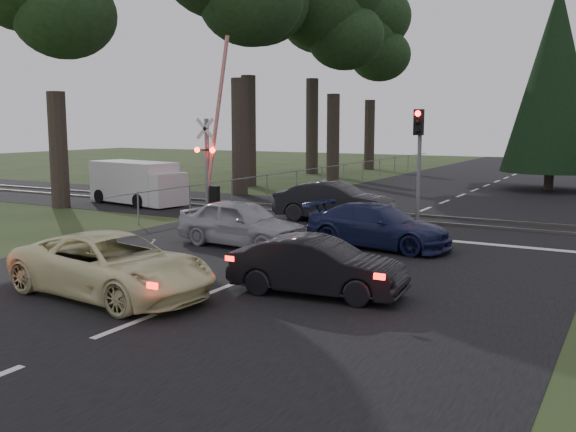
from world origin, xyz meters
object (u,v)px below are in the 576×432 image
Objects in this scene: cream_coupe at (112,265)px; dark_car_far at (335,202)px; white_van at (139,183)px; crossing_signal at (212,162)px; blue_sedan at (378,226)px; silver_car at (242,223)px; dark_hatchback at (317,267)px; traffic_signal_center at (419,147)px.

dark_car_far reaches higher than cream_coupe.
crossing_signal is at bearing 2.47° from white_van.
crossing_signal is at bearing 72.61° from blue_sedan.
crossing_signal is 1.47× the size of cream_coupe.
white_van is (-9.43, 6.05, 0.27)m from silver_car.
white_van reaches higher than dark_hatchback.
blue_sedan is at bearing -58.46° from silver_car.
silver_car reaches higher than cream_coupe.
cream_coupe is at bearing 114.54° from dark_hatchback.
cream_coupe is 4.32m from dark_hatchback.
silver_car is 5.78m from dark_car_far.
traffic_signal_center is at bearing -85.68° from dark_car_far.
dark_hatchback is (9.34, -9.20, -1.44)m from crossing_signal.
traffic_signal_center is 1.01× the size of silver_car.
silver_car is at bearing 11.74° from cream_coupe.
dark_car_far is (5.30, 0.36, -1.33)m from crossing_signal.
dark_hatchback is at bearing -83.95° from traffic_signal_center.
white_van is at bearing 171.79° from crossing_signal.
blue_sedan is at bearing 2.35° from dark_hatchback.
crossing_signal reaches higher than dark_hatchback.
white_van is at bearing -178.89° from traffic_signal_center.
crossing_signal is at bearing 87.99° from dark_car_far.
cream_coupe reaches higher than blue_sedan.
dark_car_far is at bearing 3.85° from crossing_signal.
crossing_signal is 12.76m from cream_coupe.
traffic_signal_center is 12.73m from cream_coupe.
silver_car is at bearing -117.65° from traffic_signal_center.
traffic_signal_center is 0.80× the size of white_van.
dark_car_far reaches higher than silver_car.
white_van is at bearing 45.61° from cream_coupe.
dark_hatchback is 0.73× the size of white_van.
crossing_signal is 1.58× the size of dark_car_far.
crossing_signal reaches higher than traffic_signal_center.
cream_coupe is at bearing 175.64° from dark_car_far.
white_van reaches higher than cream_coupe.
white_van is (-13.02, 4.27, 0.33)m from blue_sedan.
blue_sedan is 5.15m from dark_car_far.
silver_car is (-3.30, -6.30, -2.11)m from traffic_signal_center.
crossing_signal is 13.19m from dark_hatchback.
traffic_signal_center reaches higher than blue_sedan.
crossing_signal is 8.36m from traffic_signal_center.
traffic_signal_center is at bearing 11.79° from white_van.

